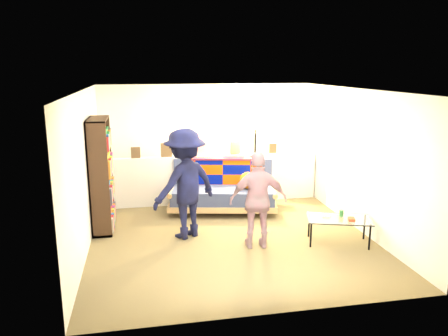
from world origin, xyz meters
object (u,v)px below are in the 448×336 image
bookshelf (101,178)px  person_left (185,184)px  floor_lamp (255,148)px  person_right (258,200)px  futon_sofa (224,190)px  coffee_table (339,220)px

bookshelf → person_left: 1.51m
floor_lamp → person_right: (-0.52, -2.21, -0.39)m
futon_sofa → person_right: size_ratio=1.45×
person_left → person_right: size_ratio=1.19×
bookshelf → coffee_table: (3.73, -1.40, -0.51)m
bookshelf → futon_sofa: bearing=14.2°
bookshelf → person_right: bearing=-28.1°
bookshelf → coffee_table: size_ratio=1.74×
futon_sofa → bookshelf: size_ratio=1.14×
bookshelf → floor_lamp: (2.94, 0.92, 0.25)m
coffee_table → person_right: bearing=175.5°
person_left → person_right: person_left is taller
bookshelf → floor_lamp: 3.09m
coffee_table → floor_lamp: (-0.79, 2.31, 0.76)m
bookshelf → person_left: (1.37, -0.64, 0.00)m
futon_sofa → coffee_table: futon_sofa is taller
coffee_table → person_right: person_right is taller
person_right → coffee_table: bearing=-177.8°
futon_sofa → person_left: (-0.87, -1.21, 0.49)m
coffee_table → person_left: bearing=162.3°
bookshelf → person_right: bookshelf is taller
person_left → futon_sofa: bearing=-156.2°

